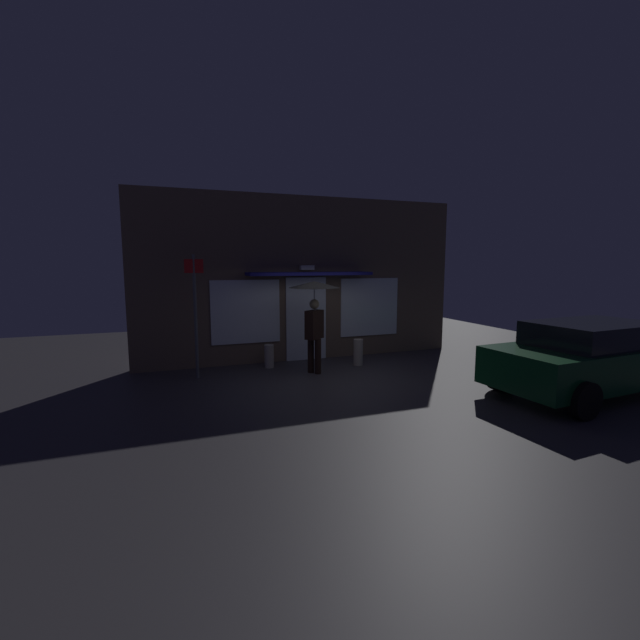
{
  "coord_description": "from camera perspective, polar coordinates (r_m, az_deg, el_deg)",
  "views": [
    {
      "loc": [
        -3.58,
        -8.48,
        2.55
      ],
      "look_at": [
        -0.14,
        0.75,
        1.25
      ],
      "focal_mm": 24.02,
      "sensor_mm": 36.0,
      "label": 1
    }
  ],
  "objects": [
    {
      "name": "parked_car",
      "position": [
        9.91,
        32.45,
        -4.19
      ],
      "size": [
        4.33,
        2.18,
        1.43
      ],
      "rotation": [
        0.0,
        0.0,
        0.06
      ],
      "color": "#0C3F1E",
      "rests_on": "ground"
    },
    {
      "name": "person_with_umbrella",
      "position": [
        9.84,
        -0.77,
        2.39
      ],
      "size": [
        1.18,
        1.18,
        2.16
      ],
      "rotation": [
        0.0,
        0.0,
        0.65
      ],
      "color": "black",
      "rests_on": "ground"
    },
    {
      "name": "sidewalk_bollard_2",
      "position": [
        10.66,
        -6.79,
        -4.81
      ],
      "size": [
        0.23,
        0.23,
        0.57
      ],
      "primitive_type": "cylinder",
      "color": "#B2A899",
      "rests_on": "ground"
    },
    {
      "name": "building_facade",
      "position": [
        11.4,
        -2.11,
        5.37
      ],
      "size": [
        8.7,
        1.0,
        4.29
      ],
      "color": "brown",
      "rests_on": "ground"
    },
    {
      "name": "street_sign_post",
      "position": [
        9.8,
        -16.27,
        1.33
      ],
      "size": [
        0.4,
        0.07,
        2.75
      ],
      "color": "#595B60",
      "rests_on": "ground"
    },
    {
      "name": "sidewalk_bollard",
      "position": [
        10.86,
        5.1,
        -4.3
      ],
      "size": [
        0.23,
        0.23,
        0.66
      ],
      "primitive_type": "cylinder",
      "color": "#B2A899",
      "rests_on": "ground"
    },
    {
      "name": "ground_plane",
      "position": [
        9.55,
        2.39,
        -7.98
      ],
      "size": [
        18.0,
        18.0,
        0.0
      ],
      "primitive_type": "plane",
      "color": "#38353A"
    }
  ]
}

